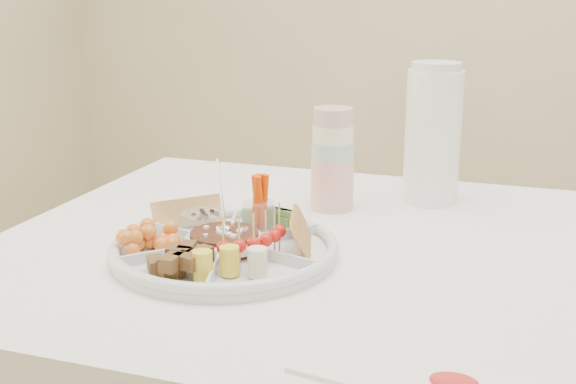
% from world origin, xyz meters
% --- Properties ---
extents(party_tray, '(0.46, 0.46, 0.04)m').
position_xyz_m(party_tray, '(-0.31, -0.12, 0.78)').
color(party_tray, silver).
rests_on(party_tray, dining_table).
extents(bean_dip, '(0.14, 0.14, 0.04)m').
position_xyz_m(bean_dip, '(-0.31, -0.12, 0.79)').
color(bean_dip, '#542E15').
rests_on(bean_dip, party_tray).
extents(tortillas, '(0.11, 0.11, 0.05)m').
position_xyz_m(tortillas, '(-0.19, -0.09, 0.80)').
color(tortillas, '#A6854B').
rests_on(tortillas, party_tray).
extents(carrot_cucumber, '(0.14, 0.14, 0.10)m').
position_xyz_m(carrot_cucumber, '(-0.28, 0.00, 0.82)').
color(carrot_cucumber, '#F24600').
rests_on(carrot_cucumber, party_tray).
extents(pita_raisins, '(0.13, 0.13, 0.06)m').
position_xyz_m(pita_raisins, '(-0.40, -0.03, 0.80)').
color(pita_raisins, tan).
rests_on(pita_raisins, party_tray).
extents(cherries, '(0.14, 0.14, 0.05)m').
position_xyz_m(cherries, '(-0.44, -0.16, 0.79)').
color(cherries, '#FF883D').
rests_on(cherries, party_tray).
extents(granola_chunks, '(0.13, 0.13, 0.05)m').
position_xyz_m(granola_chunks, '(-0.34, -0.25, 0.79)').
color(granola_chunks, brown).
rests_on(granola_chunks, party_tray).
extents(banana_tomato, '(0.12, 0.12, 0.08)m').
position_xyz_m(banana_tomato, '(-0.22, -0.21, 0.82)').
color(banana_tomato, '#DECB66').
rests_on(banana_tomato, party_tray).
extents(cup_stack, '(0.11, 0.11, 0.24)m').
position_xyz_m(cup_stack, '(-0.21, 0.21, 0.88)').
color(cup_stack, silver).
rests_on(cup_stack, dining_table).
extents(thermos, '(0.12, 0.12, 0.30)m').
position_xyz_m(thermos, '(-0.03, 0.32, 0.91)').
color(thermos, white).
rests_on(thermos, dining_table).
extents(placemat, '(0.33, 0.16, 0.01)m').
position_xyz_m(placemat, '(0.07, -0.42, 0.76)').
color(placemat, white).
rests_on(placemat, dining_table).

